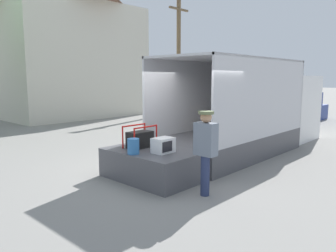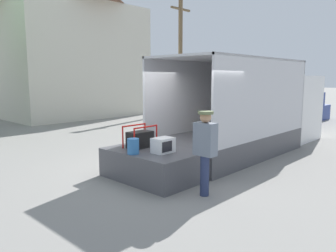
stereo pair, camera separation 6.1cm
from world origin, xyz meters
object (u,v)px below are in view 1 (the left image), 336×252
(portable_generator, at_px, (141,139))
(pickup_truck_blue, at_px, (294,110))
(box_truck, at_px, (261,117))
(microwave, at_px, (163,145))
(utility_pole, at_px, (179,55))
(orange_bucket, at_px, (133,146))
(worker_person, at_px, (206,144))

(portable_generator, bearing_deg, pickup_truck_blue, 6.03)
(box_truck, relative_size, microwave, 15.54)
(microwave, distance_m, pickup_truck_blue, 12.78)
(pickup_truck_blue, height_order, utility_pole, utility_pole)
(portable_generator, distance_m, utility_pole, 14.95)
(box_truck, xyz_separation_m, utility_pole, (6.36, 9.37, 2.87))
(portable_generator, distance_m, orange_bucket, 0.71)
(box_truck, height_order, pickup_truck_blue, box_truck)
(box_truck, xyz_separation_m, microwave, (-5.31, -0.37, -0.14))
(box_truck, xyz_separation_m, orange_bucket, (-5.84, 0.03, -0.14))
(utility_pole, bearing_deg, worker_person, -136.97)
(microwave, bearing_deg, worker_person, -92.21)
(portable_generator, xyz_separation_m, pickup_truck_blue, (12.55, 1.33, -0.26))
(orange_bucket, distance_m, worker_person, 1.68)
(box_truck, height_order, portable_generator, box_truck)
(worker_person, height_order, utility_pole, utility_pole)
(worker_person, bearing_deg, pickup_truck_blue, 14.74)
(microwave, xyz_separation_m, pickup_truck_blue, (12.60, 2.13, -0.22))
(utility_pole, bearing_deg, pickup_truck_blue, -82.99)
(microwave, xyz_separation_m, orange_bucket, (-0.53, 0.39, 0.00))
(pickup_truck_blue, relative_size, utility_pole, 0.66)
(pickup_truck_blue, bearing_deg, box_truck, -166.44)
(orange_bucket, distance_m, utility_pole, 15.66)
(worker_person, bearing_deg, utility_pole, 43.03)
(worker_person, relative_size, utility_pole, 0.23)
(box_truck, height_order, utility_pole, utility_pole)
(microwave, bearing_deg, pickup_truck_blue, 9.58)
(portable_generator, relative_size, utility_pole, 0.10)
(box_truck, height_order, orange_bucket, box_truck)
(worker_person, xyz_separation_m, utility_pole, (11.71, 10.94, 2.82))
(box_truck, distance_m, worker_person, 5.58)
(microwave, relative_size, orange_bucket, 1.38)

